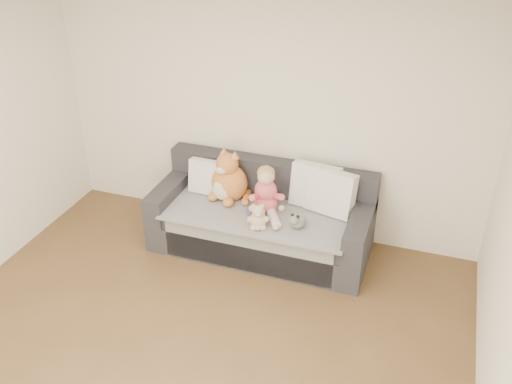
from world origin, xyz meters
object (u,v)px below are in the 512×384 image
sofa (262,221)px  toddler (266,194)px  teddy_bear (258,218)px  plush_cat (229,180)px  sippy_cup (251,210)px

sofa → toddler: 0.39m
sofa → teddy_bear: bearing=-77.5°
plush_cat → sippy_cup: size_ratio=4.90×
plush_cat → teddy_bear: bearing=-25.5°
toddler → sippy_cup: bearing=-162.7°
sippy_cup → teddy_bear: bearing=-53.6°
sofa → plush_cat: size_ratio=3.82×
sofa → toddler: toddler is taller
toddler → teddy_bear: size_ratio=1.93×
sofa → toddler: size_ratio=4.35×
plush_cat → teddy_bear: plush_cat is taller
toddler → plush_cat: bearing=141.1°
teddy_bear → sippy_cup: teddy_bear is taller
sippy_cup → toddler: bearing=38.4°
teddy_bear → toddler: bearing=70.8°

